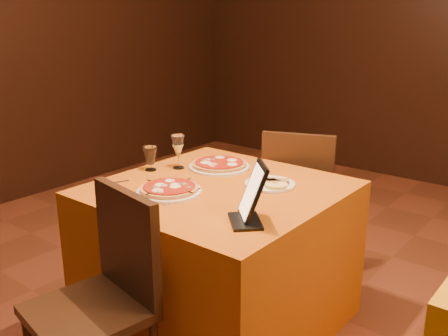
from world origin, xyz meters
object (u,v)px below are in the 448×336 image
Objects in this scene: chair_main_far at (301,198)px; pizza_near at (169,190)px; chair_main_near at (88,312)px; wine_glass at (178,152)px; water_glass at (150,159)px; tablet at (253,191)px; pizza_far at (219,165)px; main_table at (219,256)px.

pizza_near is at bearing 62.06° from chair_main_far.
chair_main_near is 1.62m from chair_main_far.
water_glass is at bearing -127.13° from wine_glass.
tablet is (0.37, 0.58, 0.41)m from chair_main_near.
chair_main_far is at bearing 62.74° from wine_glass.
pizza_far is 0.74m from tablet.
chair_main_far is (0.00, 1.62, 0.00)m from chair_main_near.
wine_glass reaches higher than water_glass.
pizza_far is at bearing 40.13° from wine_glass.
wine_glass is at bearing 164.59° from main_table.
pizza_near is 0.92× the size of pizza_far.
wine_glass is (-0.37, -0.71, 0.39)m from chair_main_far.
chair_main_near is 2.96× the size of pizza_near.
chair_main_far is at bearing 61.18° from water_glass.
water_glass is at bearing 130.69° from chair_main_near.
main_table is 0.46m from pizza_near.
pizza_far is at bearing 128.64° from main_table.
water_glass reaches higher than pizza_near.
wine_glass is at bearing 127.50° from pizza_near.
chair_main_near is 1.05m from wine_glass.
pizza_far is (-0.07, 0.46, -0.00)m from pizza_near.
water_glass is 0.53× the size of tablet.
main_table is at bearing -167.31° from tablet.
pizza_far is at bearing -175.62° from tablet.
water_glass is at bearing -149.68° from tablet.
main_table is 5.79× the size of wine_glass.
main_table is 0.50m from pizza_far.
pizza_near is at bearing -30.37° from water_glass.
chair_main_near is 1.11m from pizza_far.
pizza_near is (-0.13, 0.59, 0.31)m from chair_main_near.
chair_main_near is 0.80m from tablet.
tablet is (0.56, -0.47, 0.10)m from pizza_far.
wine_glass is (-0.37, 0.10, 0.47)m from main_table.
tablet reaches higher than wine_glass.
tablet reaches higher than main_table.
tablet is (0.37, -0.23, 0.49)m from main_table.
chair_main_near is 1.00× the size of chair_main_far.
water_glass is at bearing 149.63° from pizza_near.
main_table is at bearing 100.30° from chair_main_near.
chair_main_near is 3.73× the size of tablet.
chair_main_far is at bearing 90.00° from main_table.
pizza_far is (-0.20, 1.05, 0.31)m from chair_main_near.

